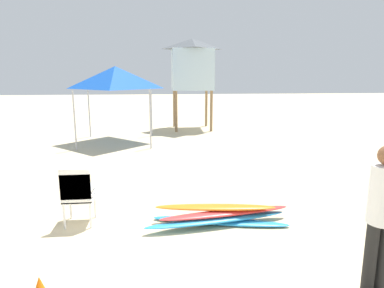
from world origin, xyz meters
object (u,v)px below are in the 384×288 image
lifeguard_near_center (382,210)px  popup_canopy (115,78)px  stacked_plastic_chairs (77,191)px  surfboard_pile (219,216)px  lifeguard_tower (192,64)px

lifeguard_near_center → popup_canopy: 10.27m
lifeguard_near_center → stacked_plastic_chairs: bearing=150.7°
surfboard_pile → lifeguard_near_center: lifeguard_near_center is taller
popup_canopy → lifeguard_tower: lifeguard_tower is taller
stacked_plastic_chairs → popup_canopy: (-0.15, 7.23, 1.78)m
lifeguard_near_center → popup_canopy: size_ratio=0.63×
lifeguard_near_center → lifeguard_tower: (-0.88, 12.27, 1.93)m
popup_canopy → lifeguard_tower: (3.08, 2.90, 0.55)m
surfboard_pile → popup_canopy: 8.14m
lifeguard_near_center → popup_canopy: (-3.97, 9.38, 1.38)m
stacked_plastic_chairs → surfboard_pile: (2.34, -0.20, -0.45)m
popup_canopy → stacked_plastic_chairs: bearing=-88.8°
popup_canopy → lifeguard_tower: bearing=43.2°
surfboard_pile → popup_canopy: (-2.49, 7.42, 2.23)m
stacked_plastic_chairs → lifeguard_tower: 10.80m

